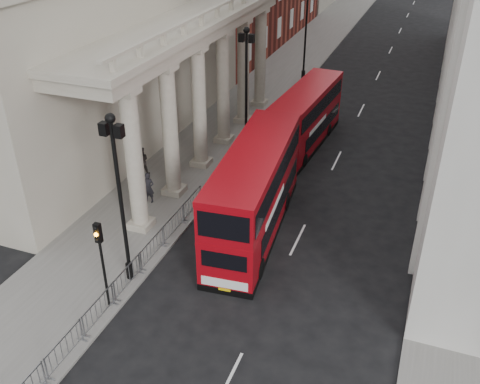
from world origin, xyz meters
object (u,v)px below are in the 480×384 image
Objects in this scene: bus_far at (306,116)px; lamp_post_north at (306,28)px; traffic_light at (100,250)px; pedestrian_b at (142,161)px; lamp_post_south at (119,190)px; lamp_post_mid at (246,80)px; bus_near at (255,190)px; pedestrian_a at (149,188)px; pedestrian_c at (202,146)px.

lamp_post_north is at bearing 109.32° from bus_far.
traffic_light is 2.24× the size of pedestrian_b.
lamp_post_south reaches higher than traffic_light.
bus_near is at bearing -67.53° from lamp_post_mid.
lamp_post_north is 25.91m from pedestrian_a.
traffic_light is at bearing -87.16° from lamp_post_south.
bus_near is 5.89× the size of pedestrian_b.
bus_near is at bearing -84.69° from bus_far.
lamp_post_south reaches higher than pedestrian_b.
lamp_post_north is 15.01m from bus_far.
pedestrian_a is at bearing 111.51° from lamp_post_south.
pedestrian_a is at bearing -95.75° from lamp_post_north.
lamp_post_mid is 18.11m from traffic_light.
lamp_post_north reaches higher than pedestrian_a.
lamp_post_mid reaches higher than pedestrian_a.
bus_far is at bearing 86.10° from bus_near.
traffic_light is at bearing 79.29° from pedestrian_b.
bus_near is 9.50m from pedestrian_b.
lamp_post_south is 16.00m from lamp_post_mid.
lamp_post_mid is at bearing -90.00° from lamp_post_north.
pedestrian_b is at bearing -101.59° from lamp_post_north.
pedestrian_b is at bearing 154.01° from bus_near.
pedestrian_a is (-2.57, 6.51, -3.86)m from lamp_post_south.
lamp_post_south reaches higher than pedestrian_c.
lamp_post_north is 4.81× the size of pedestrian_c.
lamp_post_north is at bearing -134.95° from pedestrian_b.
pedestrian_b reaches higher than pedestrian_c.
lamp_post_south and lamp_post_north have the same top height.
bus_near is 9.42m from pedestrian_c.
lamp_post_north reaches higher than traffic_light.
bus_near reaches higher than pedestrian_a.
bus_far is at bearing 77.67° from lamp_post_south.
lamp_post_mid is at bearing 107.34° from bus_near.
lamp_post_north is (0.00, 16.00, 0.00)m from lamp_post_mid.
pedestrian_c is at bearing 77.47° from pedestrian_a.
pedestrian_b is (-4.64, 9.35, -3.83)m from lamp_post_south.
pedestrian_a is at bearing -105.13° from lamp_post_mid.
lamp_post_mid is 4.81× the size of pedestrian_c.
pedestrian_a is at bearing -115.75° from bus_far.
bus_far reaches higher than pedestrian_a.
pedestrian_a reaches higher than pedestrian_c.
lamp_post_north reaches higher than pedestrian_c.
pedestrian_b is (-8.52, -8.41, -1.11)m from bus_far.
lamp_post_south reaches higher than bus_far.
pedestrian_b is at bearing -95.81° from pedestrian_c.
pedestrian_b is at bearing -131.32° from bus_far.
pedestrian_b is 4.44m from pedestrian_c.
lamp_post_south is 11.12m from pedestrian_b.
pedestrian_c is (-6.18, 6.95, -1.52)m from bus_near.
traffic_light reaches higher than bus_far.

